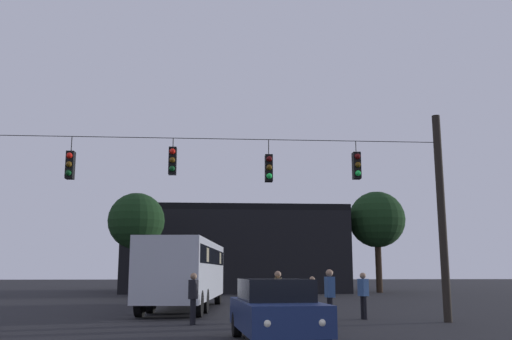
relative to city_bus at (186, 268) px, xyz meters
name	(u,v)px	position (x,y,z in m)	size (l,w,h in m)	color
ground_plane	(213,302)	(1.23, 5.72, -1.87)	(168.00, 168.00, 0.00)	black
overhead_signal_span	(214,200)	(1.27, -6.90, 2.23)	(16.30, 0.44, 7.25)	black
city_bus	(186,268)	(0.00, 0.00, 0.00)	(3.49, 11.18, 3.00)	#B7BCC6
car_near_right	(276,309)	(2.83, -11.89, -1.07)	(2.13, 4.44, 1.52)	navy
pedestrian_crossing_left	(312,294)	(5.06, -4.22, -1.03)	(0.35, 0.42, 1.51)	black
pedestrian_crossing_center	(278,293)	(3.47, -6.65, -0.89)	(0.30, 0.40, 1.72)	black
pedestrian_crossing_right	(193,295)	(0.63, -7.17, -0.93)	(0.32, 0.41, 1.65)	black
pedestrian_near_bus	(363,293)	(6.70, -5.55, -0.93)	(0.36, 0.43, 1.66)	black
pedestrian_trailing	(330,293)	(5.05, -7.62, -0.86)	(0.30, 0.39, 1.77)	black
corner_building	(235,251)	(2.93, 22.77, 1.56)	(17.68, 12.61, 6.85)	black
tree_left_silhouette	(377,220)	(14.49, 18.84, 3.98)	(4.59, 4.59, 8.18)	#2D2116
tree_behind_building	(136,221)	(-4.00, 11.60, 3.10)	(3.75, 3.75, 6.88)	#2D2116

